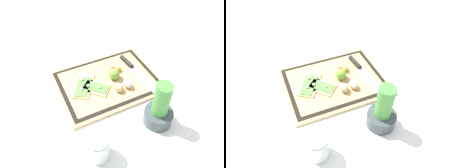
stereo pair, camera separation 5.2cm
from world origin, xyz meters
The scene contains 12 objects.
ground_plane centered at (0.00, 0.00, 0.00)m, with size 6.00×6.00×0.00m, color white.
cutting_board centered at (0.00, 0.00, 0.01)m, with size 0.49×0.38×0.02m.
pizza_slice_near centered at (0.12, -0.02, 0.02)m, with size 0.16×0.19×0.02m.
pizza_slice_far centered at (0.08, 0.02, 0.02)m, with size 0.16×0.16×0.02m.
knife centered at (-0.15, -0.02, 0.03)m, with size 0.06×0.31×0.02m.
egg_brown centered at (-0.02, 0.08, 0.04)m, with size 0.04×0.05×0.04m, color tan.
egg_pink centered at (-0.07, 0.08, 0.04)m, with size 0.04×0.05×0.04m, color beige.
lime centered at (-0.04, 0.00, 0.04)m, with size 0.05×0.05×0.05m, color #70A838.
cherry_tomato_red centered at (-0.05, -0.04, 0.03)m, with size 0.03×0.03×0.03m, color red.
cherry_tomato_yellow centered at (-0.08, -0.04, 0.03)m, with size 0.03×0.03×0.03m, color orange.
herb_pot centered at (-0.09, 0.30, 0.07)m, with size 0.12×0.12×0.21m.
sauce_jar centered at (0.19, 0.33, 0.05)m, with size 0.09×0.09×0.11m.
Camera 1 is at (0.32, 0.70, 0.77)m, focal length 35.00 mm.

